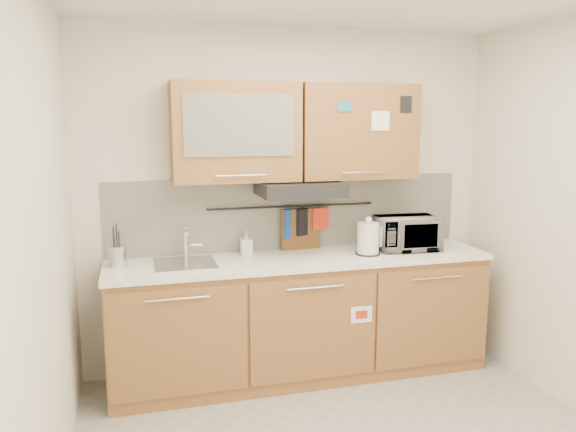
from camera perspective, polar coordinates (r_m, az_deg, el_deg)
wall_back at (r=4.37m, az=0.26°, el=1.61°), size 3.20×0.00×3.20m
wall_left at (r=2.77m, az=-24.06°, el=-3.95°), size 0.00×3.00×3.00m
base_cabinet at (r=4.30m, az=1.38°, el=-10.84°), size 2.80×0.64×0.88m
countertop at (r=4.15m, az=1.41°, el=-4.44°), size 2.82×0.62×0.04m
backsplash at (r=4.37m, az=0.30°, el=0.29°), size 2.80×0.02×0.56m
upper_cabinets at (r=4.15m, az=0.87°, el=8.54°), size 1.82×0.37×0.70m
range_hood at (r=4.11m, az=1.20°, el=2.80°), size 0.60×0.46×0.10m
sink at (r=4.01m, az=-10.40°, el=-4.76°), size 0.42×0.40×0.26m
utensil_rail at (r=4.32m, az=0.44°, el=1.00°), size 1.30×0.02×0.02m
utensil_crock at (r=4.01m, az=-16.92°, el=-3.92°), size 0.13×0.13×0.30m
kettle at (r=4.24m, az=8.15°, el=-2.37°), size 0.21×0.18×0.29m
toaster at (r=4.46m, az=12.41°, el=-2.08°), size 0.30×0.23×0.20m
microwave at (r=4.45m, az=11.98°, el=-1.72°), size 0.49×0.35×0.26m
soap_bottle at (r=4.20m, az=-4.26°, el=-2.73°), size 0.09×0.09×0.18m
cutting_board at (r=4.37m, az=1.34°, el=-1.80°), size 0.32×0.05×0.39m
oven_mitt at (r=4.33m, az=0.31°, el=-0.78°), size 0.14×0.08×0.23m
dark_pouch at (r=4.36m, az=1.62°, el=-0.60°), size 0.14×0.09×0.21m
pot_holder at (r=4.39m, az=3.32°, el=-0.26°), size 0.14×0.05×0.17m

